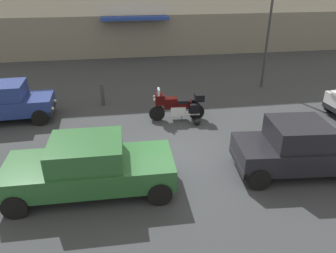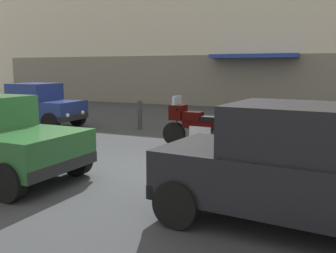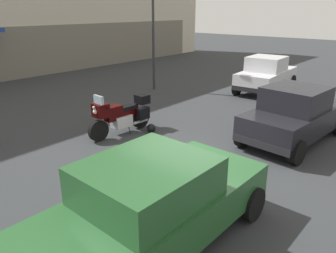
{
  "view_description": "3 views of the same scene",
  "coord_description": "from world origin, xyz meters",
  "px_view_note": "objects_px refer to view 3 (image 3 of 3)",
  "views": [
    {
      "loc": [
        -1.68,
        -8.84,
        5.58
      ],
      "look_at": [
        -0.15,
        0.78,
        0.81
      ],
      "focal_mm": 34.44,
      "sensor_mm": 36.0,
      "label": 1
    },
    {
      "loc": [
        3.89,
        -6.36,
        2.1
      ],
      "look_at": [
        0.54,
        0.94,
        0.86
      ],
      "focal_mm": 40.83,
      "sensor_mm": 36.0,
      "label": 2
    },
    {
      "loc": [
        -5.75,
        -4.3,
        3.67
      ],
      "look_at": [
        0.11,
        0.69,
        0.9
      ],
      "focal_mm": 34.99,
      "sensor_mm": 36.0,
      "label": 3
    }
  ],
  "objects_px": {
    "motorcycle": "(121,115)",
    "streetlamp_curbside": "(155,22)",
    "car_hatchback_near": "(266,74)",
    "car_wagon_end": "(295,115)",
    "car_sedan_far": "(149,207)",
    "helmet": "(151,128)"
  },
  "relations": [
    {
      "from": "motorcycle",
      "to": "streetlamp_curbside",
      "type": "relative_size",
      "value": 0.44
    },
    {
      "from": "helmet",
      "to": "car_wagon_end",
      "type": "bearing_deg",
      "value": -58.97
    },
    {
      "from": "motorcycle",
      "to": "car_sedan_far",
      "type": "distance_m",
      "value": 5.35
    },
    {
      "from": "car_hatchback_near",
      "to": "car_wagon_end",
      "type": "xyz_separation_m",
      "value": [
        -5.28,
        -3.3,
        0.0
      ]
    },
    {
      "from": "car_hatchback_near",
      "to": "streetlamp_curbside",
      "type": "bearing_deg",
      "value": 122.35
    },
    {
      "from": "motorcycle",
      "to": "helmet",
      "type": "height_order",
      "value": "motorcycle"
    },
    {
      "from": "car_sedan_far",
      "to": "streetlamp_curbside",
      "type": "height_order",
      "value": "streetlamp_curbside"
    },
    {
      "from": "car_hatchback_near",
      "to": "helmet",
      "type": "bearing_deg",
      "value": 173.59
    },
    {
      "from": "motorcycle",
      "to": "car_hatchback_near",
      "type": "distance_m",
      "value": 8.19
    },
    {
      "from": "motorcycle",
      "to": "helmet",
      "type": "relative_size",
      "value": 8.09
    },
    {
      "from": "motorcycle",
      "to": "car_sedan_far",
      "type": "xyz_separation_m",
      "value": [
        -3.23,
        -4.26,
        0.16
      ]
    },
    {
      "from": "car_hatchback_near",
      "to": "car_wagon_end",
      "type": "relative_size",
      "value": 0.99
    },
    {
      "from": "motorcycle",
      "to": "car_hatchback_near",
      "type": "height_order",
      "value": "car_hatchback_near"
    },
    {
      "from": "streetlamp_curbside",
      "to": "helmet",
      "type": "bearing_deg",
      "value": -139.12
    },
    {
      "from": "helmet",
      "to": "streetlamp_curbside",
      "type": "height_order",
      "value": "streetlamp_curbside"
    },
    {
      "from": "car_sedan_far",
      "to": "helmet",
      "type": "bearing_deg",
      "value": -136.14
    },
    {
      "from": "car_sedan_far",
      "to": "streetlamp_curbside",
      "type": "distance_m",
      "value": 11.42
    },
    {
      "from": "car_hatchback_near",
      "to": "streetlamp_curbside",
      "type": "xyz_separation_m",
      "value": [
        -3.05,
        4.17,
        2.32
      ]
    },
    {
      "from": "car_wagon_end",
      "to": "car_sedan_far",
      "type": "bearing_deg",
      "value": -175.02
    },
    {
      "from": "helmet",
      "to": "car_sedan_far",
      "type": "distance_m",
      "value": 5.37
    },
    {
      "from": "motorcycle",
      "to": "car_wagon_end",
      "type": "xyz_separation_m",
      "value": [
        2.86,
        -4.27,
        0.19
      ]
    },
    {
      "from": "helmet",
      "to": "car_wagon_end",
      "type": "relative_size",
      "value": 0.07
    }
  ]
}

